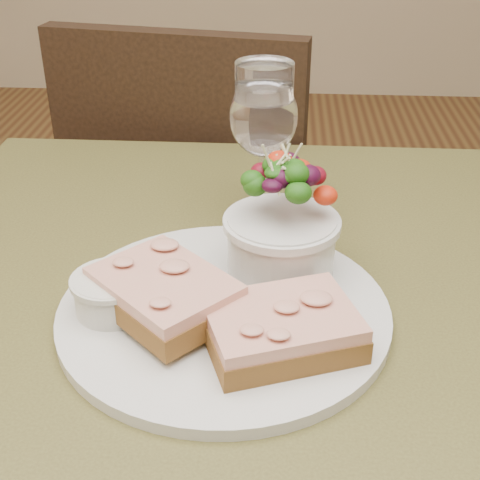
# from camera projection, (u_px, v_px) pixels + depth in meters

# --- Properties ---
(cafe_table) EXTENTS (0.80, 0.80, 0.75)m
(cafe_table) POSITION_uv_depth(u_px,v_px,m) (253.00, 374.00, 0.71)
(cafe_table) COLOR #403B1B
(cafe_table) RESTS_ON ground
(chair_far) EXTENTS (0.49, 0.49, 0.90)m
(chair_far) POSITION_uv_depth(u_px,v_px,m) (211.00, 299.00, 1.45)
(chair_far) COLOR black
(chair_far) RESTS_ON ground
(dinner_plate) EXTENTS (0.31, 0.31, 0.01)m
(dinner_plate) POSITION_uv_depth(u_px,v_px,m) (224.00, 312.00, 0.63)
(dinner_plate) COLOR silver
(dinner_plate) RESTS_ON cafe_table
(sandwich_front) EXTENTS (0.15, 0.13, 0.03)m
(sandwich_front) POSITION_uv_depth(u_px,v_px,m) (281.00, 328.00, 0.57)
(sandwich_front) COLOR #512B15
(sandwich_front) RESTS_ON dinner_plate
(sandwich_back) EXTENTS (0.16, 0.16, 0.03)m
(sandwich_back) POSITION_uv_depth(u_px,v_px,m) (164.00, 293.00, 0.60)
(sandwich_back) COLOR #512B15
(sandwich_back) RESTS_ON dinner_plate
(ramekin) EXTENTS (0.07, 0.07, 0.04)m
(ramekin) POSITION_uv_depth(u_px,v_px,m) (112.00, 292.00, 0.61)
(ramekin) COLOR beige
(ramekin) RESTS_ON dinner_plate
(salad_bowl) EXTENTS (0.11, 0.11, 0.13)m
(salad_bowl) POSITION_uv_depth(u_px,v_px,m) (282.00, 220.00, 0.65)
(salad_bowl) COLOR silver
(salad_bowl) RESTS_ON dinner_plate
(garnish) EXTENTS (0.05, 0.04, 0.02)m
(garnish) POSITION_uv_depth(u_px,v_px,m) (157.00, 257.00, 0.69)
(garnish) COLOR black
(garnish) RESTS_ON dinner_plate
(wine_glass) EXTENTS (0.08, 0.08, 0.18)m
(wine_glass) POSITION_uv_depth(u_px,v_px,m) (264.00, 122.00, 0.74)
(wine_glass) COLOR white
(wine_glass) RESTS_ON cafe_table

